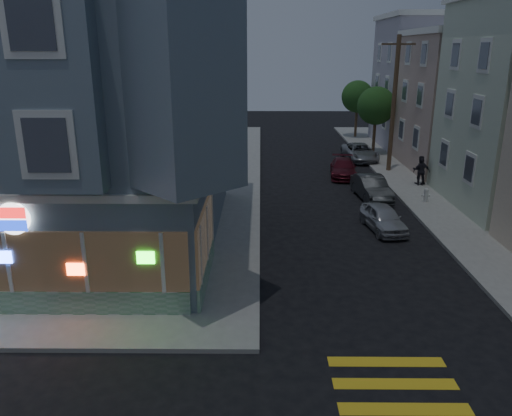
{
  "coord_description": "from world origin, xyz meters",
  "views": [
    {
      "loc": [
        3.01,
        -10.2,
        8.25
      ],
      "look_at": [
        2.86,
        6.82,
        2.81
      ],
      "focal_mm": 35.0,
      "sensor_mm": 36.0,
      "label": 1
    }
  ],
  "objects_px": {
    "utility_pole": "(394,103)",
    "parked_car_a": "(383,218)",
    "parked_car_c": "(343,168)",
    "pedestrian_a": "(420,170)",
    "street_tree_far": "(357,97)",
    "traffic_signal": "(161,214)",
    "pedestrian_b": "(422,172)",
    "street_tree_near": "(376,106)",
    "parked_car_d": "(360,152)",
    "parked_car_b": "(371,188)",
    "fire_hydrant": "(426,194)"
  },
  "relations": [
    {
      "from": "parked_car_c",
      "to": "traffic_signal",
      "type": "bearing_deg",
      "value": -109.7
    },
    {
      "from": "utility_pole",
      "to": "parked_car_a",
      "type": "xyz_separation_m",
      "value": [
        -3.15,
        -11.79,
        -4.2
      ]
    },
    {
      "from": "street_tree_far",
      "to": "fire_hydrant",
      "type": "relative_size",
      "value": 6.68
    },
    {
      "from": "parked_car_b",
      "to": "fire_hydrant",
      "type": "xyz_separation_m",
      "value": [
        2.8,
        -1.04,
        -0.1
      ]
    },
    {
      "from": "parked_car_a",
      "to": "pedestrian_b",
      "type": "bearing_deg",
      "value": 53.81
    },
    {
      "from": "street_tree_near",
      "to": "parked_car_d",
      "type": "relative_size",
      "value": 1.15
    },
    {
      "from": "parked_car_c",
      "to": "parked_car_a",
      "type": "bearing_deg",
      "value": -82.02
    },
    {
      "from": "street_tree_near",
      "to": "parked_car_b",
      "type": "relative_size",
      "value": 1.31
    },
    {
      "from": "parked_car_a",
      "to": "traffic_signal",
      "type": "bearing_deg",
      "value": -148.82
    },
    {
      "from": "pedestrian_b",
      "to": "fire_hydrant",
      "type": "height_order",
      "value": "pedestrian_b"
    },
    {
      "from": "parked_car_b",
      "to": "parked_car_c",
      "type": "bearing_deg",
      "value": 92.88
    },
    {
      "from": "pedestrian_a",
      "to": "pedestrian_b",
      "type": "xyz_separation_m",
      "value": [
        0.0,
        -0.39,
        -0.03
      ]
    },
    {
      "from": "utility_pole",
      "to": "parked_car_d",
      "type": "relative_size",
      "value": 1.95
    },
    {
      "from": "street_tree_far",
      "to": "traffic_signal",
      "type": "bearing_deg",
      "value": -110.46
    },
    {
      "from": "pedestrian_a",
      "to": "parked_car_d",
      "type": "xyz_separation_m",
      "value": [
        -2.3,
        7.49,
        -0.39
      ]
    },
    {
      "from": "parked_car_c",
      "to": "pedestrian_a",
      "type": "bearing_deg",
      "value": -20.91
    },
    {
      "from": "pedestrian_a",
      "to": "street_tree_far",
      "type": "bearing_deg",
      "value": -82.44
    },
    {
      "from": "parked_car_d",
      "to": "traffic_signal",
      "type": "distance_m",
      "value": 25.5
    },
    {
      "from": "utility_pole",
      "to": "parked_car_a",
      "type": "height_order",
      "value": "utility_pole"
    },
    {
      "from": "street_tree_near",
      "to": "parked_car_b",
      "type": "height_order",
      "value": "street_tree_near"
    },
    {
      "from": "street_tree_far",
      "to": "parked_car_d",
      "type": "xyz_separation_m",
      "value": [
        -1.5,
        -10.19,
        -3.29
      ]
    },
    {
      "from": "parked_car_c",
      "to": "parked_car_b",
      "type": "bearing_deg",
      "value": -74.8
    },
    {
      "from": "street_tree_near",
      "to": "parked_car_a",
      "type": "height_order",
      "value": "street_tree_near"
    },
    {
      "from": "street_tree_near",
      "to": "parked_car_a",
      "type": "relative_size",
      "value": 1.5
    },
    {
      "from": "pedestrian_b",
      "to": "street_tree_near",
      "type": "bearing_deg",
      "value": -78.69
    },
    {
      "from": "parked_car_a",
      "to": "fire_hydrant",
      "type": "height_order",
      "value": "parked_car_a"
    },
    {
      "from": "pedestrian_b",
      "to": "parked_car_d",
      "type": "height_order",
      "value": "pedestrian_b"
    },
    {
      "from": "parked_car_c",
      "to": "traffic_signal",
      "type": "height_order",
      "value": "traffic_signal"
    },
    {
      "from": "street_tree_far",
      "to": "parked_car_c",
      "type": "height_order",
      "value": "street_tree_far"
    },
    {
      "from": "pedestrian_b",
      "to": "parked_car_a",
      "type": "bearing_deg",
      "value": 68.52
    },
    {
      "from": "utility_pole",
      "to": "parked_car_c",
      "type": "distance_m",
      "value": 5.58
    },
    {
      "from": "parked_car_a",
      "to": "fire_hydrant",
      "type": "relative_size",
      "value": 4.44
    },
    {
      "from": "utility_pole",
      "to": "pedestrian_b",
      "type": "height_order",
      "value": "utility_pole"
    },
    {
      "from": "utility_pole",
      "to": "traffic_signal",
      "type": "bearing_deg",
      "value": -122.45
    },
    {
      "from": "parked_car_c",
      "to": "fire_hydrant",
      "type": "distance_m",
      "value": 7.2
    },
    {
      "from": "parked_car_b",
      "to": "traffic_signal",
      "type": "distance_m",
      "value": 15.95
    },
    {
      "from": "utility_pole",
      "to": "street_tree_far",
      "type": "bearing_deg",
      "value": 89.18
    },
    {
      "from": "street_tree_far",
      "to": "pedestrian_a",
      "type": "bearing_deg",
      "value": -87.41
    },
    {
      "from": "street_tree_far",
      "to": "pedestrian_b",
      "type": "bearing_deg",
      "value": -87.46
    },
    {
      "from": "traffic_signal",
      "to": "pedestrian_a",
      "type": "bearing_deg",
      "value": 42.51
    },
    {
      "from": "traffic_signal",
      "to": "fire_hydrant",
      "type": "bearing_deg",
      "value": 35.88
    },
    {
      "from": "utility_pole",
      "to": "parked_car_a",
      "type": "bearing_deg",
      "value": -104.95
    },
    {
      "from": "street_tree_near",
      "to": "fire_hydrant",
      "type": "xyz_separation_m",
      "value": [
        -0.01,
        -13.63,
        -3.37
      ]
    },
    {
      "from": "utility_pole",
      "to": "pedestrian_b",
      "type": "bearing_deg",
      "value": -76.18
    },
    {
      "from": "utility_pole",
      "to": "parked_car_a",
      "type": "relative_size",
      "value": 2.56
    },
    {
      "from": "utility_pole",
      "to": "street_tree_far",
      "type": "xyz_separation_m",
      "value": [
        0.2,
        14.0,
        -0.86
      ]
    },
    {
      "from": "pedestrian_a",
      "to": "traffic_signal",
      "type": "relative_size",
      "value": 0.39
    },
    {
      "from": "street_tree_near",
      "to": "parked_car_b",
      "type": "bearing_deg",
      "value": -102.59
    },
    {
      "from": "parked_car_d",
      "to": "utility_pole",
      "type": "bearing_deg",
      "value": -75.35
    },
    {
      "from": "street_tree_near",
      "to": "street_tree_far",
      "type": "bearing_deg",
      "value": 90.0
    }
  ]
}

